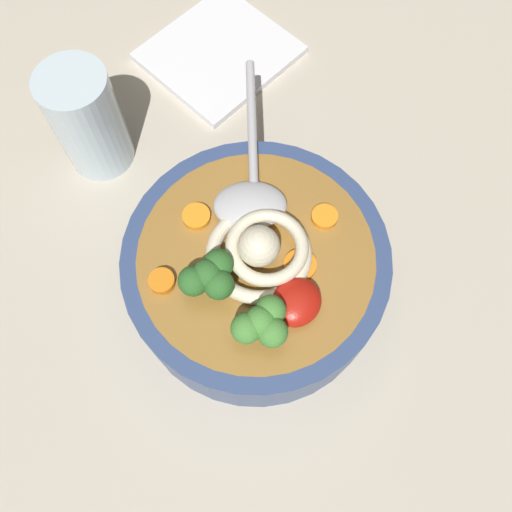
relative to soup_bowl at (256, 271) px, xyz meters
The scene contains 13 objects.
table_slab 6.79cm from the soup_bowl, 61.86° to the left, with size 136.05×136.05×4.47cm, color #BCB29E.
soup_bowl is the anchor object (origin of this frame).
noodle_pile 4.52cm from the soup_bowl, 48.15° to the right, with size 9.27×9.08×3.72cm.
soup_spoon 6.65cm from the soup_bowl, 43.24° to the left, with size 14.86×14.26×1.60cm.
chili_sauce_dollop 6.66cm from the soup_bowl, 102.40° to the right, with size 4.10×3.69×1.85cm, color #B2190F.
broccoli_floret_front 7.05cm from the soup_bowl, 167.83° to the left, with size 4.55×3.91×3.60cm.
broccoli_floret_rear 8.27cm from the soup_bowl, 134.20° to the right, with size 4.47×3.84×3.53cm.
carrot_slice_right 6.94cm from the soup_bowl, 96.90° to the left, with size 2.30×2.30×0.60cm, color orange.
carrot_slice_far 5.12cm from the soup_bowl, 59.80° to the right, with size 2.61×2.61×0.47cm, color orange.
carrot_slice_beside_noodles 8.50cm from the soup_bowl, 148.90° to the left, with size 2.04×2.04×0.77cm, color orange.
carrot_slice_extra_b 7.46cm from the soup_bowl, 17.48° to the right, with size 2.17×2.17×0.57cm, color orange.
drinking_glass 20.99cm from the soup_bowl, 89.37° to the left, with size 6.39×6.39×11.06cm, color silver.
folded_napkin 27.26cm from the soup_bowl, 50.15° to the left, with size 14.37×13.31×0.80cm, color white.
Camera 1 is at (-13.95, -14.00, 51.23)cm, focal length 38.02 mm.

